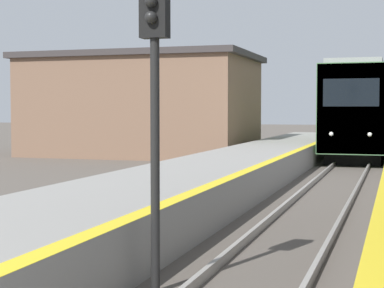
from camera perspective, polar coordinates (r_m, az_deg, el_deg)
name	(u,v)px	position (r m, az deg, el deg)	size (l,w,h in m)	color
train	(365,111)	(38.58, 15.13, 2.85)	(2.77, 23.91, 4.54)	black
signal_near	(154,66)	(8.31, -3.36, 6.95)	(0.36, 0.31, 4.21)	black
station_building	(142,105)	(33.93, -4.43, 3.49)	(11.76, 7.68, 5.25)	brown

